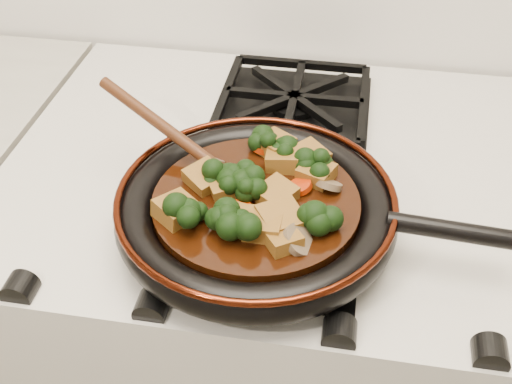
# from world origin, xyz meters

# --- Properties ---
(stove) EXTENTS (0.76, 0.60, 0.90)m
(stove) POSITION_xyz_m (0.00, 1.69, 0.45)
(stove) COLOR beige
(stove) RESTS_ON ground
(burner_grate_front) EXTENTS (0.23, 0.23, 0.03)m
(burner_grate_front) POSITION_xyz_m (0.00, 1.55, 0.91)
(burner_grate_front) COLOR black
(burner_grate_front) RESTS_ON stove
(burner_grate_back) EXTENTS (0.23, 0.23, 0.03)m
(burner_grate_back) POSITION_xyz_m (0.00, 1.83, 0.91)
(burner_grate_back) COLOR black
(burner_grate_back) RESTS_ON stove
(skillet) EXTENTS (0.45, 0.33, 0.05)m
(skillet) POSITION_xyz_m (-0.01, 1.54, 0.94)
(skillet) COLOR black
(skillet) RESTS_ON burner_grate_front
(braising_sauce) EXTENTS (0.24, 0.24, 0.02)m
(braising_sauce) POSITION_xyz_m (-0.01, 1.54, 0.95)
(braising_sauce) COLOR black
(braising_sauce) RESTS_ON skillet
(tofu_cube_0) EXTENTS (0.05, 0.06, 0.03)m
(tofu_cube_0) POSITION_xyz_m (0.01, 1.55, 0.97)
(tofu_cube_0) COLOR brown
(tofu_cube_0) RESTS_ON braising_sauce
(tofu_cube_1) EXTENTS (0.04, 0.04, 0.02)m
(tofu_cube_1) POSITION_xyz_m (-0.02, 1.49, 0.97)
(tofu_cube_1) COLOR brown
(tofu_cube_1) RESTS_ON braising_sauce
(tofu_cube_2) EXTENTS (0.05, 0.05, 0.03)m
(tofu_cube_2) POSITION_xyz_m (-0.05, 1.55, 0.97)
(tofu_cube_2) COLOR brown
(tofu_cube_2) RESTS_ON braising_sauce
(tofu_cube_3) EXTENTS (0.06, 0.06, 0.03)m
(tofu_cube_3) POSITION_xyz_m (-0.09, 1.50, 0.97)
(tofu_cube_3) COLOR brown
(tofu_cube_3) RESTS_ON braising_sauce
(tofu_cube_4) EXTENTS (0.05, 0.05, 0.02)m
(tofu_cube_4) POSITION_xyz_m (0.03, 1.47, 0.97)
(tofu_cube_4) COLOR brown
(tofu_cube_4) RESTS_ON braising_sauce
(tofu_cube_5) EXTENTS (0.04, 0.04, 0.03)m
(tofu_cube_5) POSITION_xyz_m (0.01, 1.49, 0.97)
(tofu_cube_5) COLOR brown
(tofu_cube_5) RESTS_ON braising_sauce
(tofu_cube_6) EXTENTS (0.06, 0.06, 0.03)m
(tofu_cube_6) POSITION_xyz_m (0.02, 1.50, 0.97)
(tofu_cube_6) COLOR brown
(tofu_cube_6) RESTS_ON braising_sauce
(tofu_cube_7) EXTENTS (0.04, 0.05, 0.03)m
(tofu_cube_7) POSITION_xyz_m (0.01, 1.61, 0.97)
(tofu_cube_7) COLOR brown
(tofu_cube_7) RESTS_ON braising_sauce
(tofu_cube_8) EXTENTS (0.05, 0.05, 0.02)m
(tofu_cube_8) POSITION_xyz_m (0.05, 1.59, 0.97)
(tofu_cube_8) COLOR brown
(tofu_cube_8) RESTS_ON braising_sauce
(tofu_cube_9) EXTENTS (0.06, 0.06, 0.03)m
(tofu_cube_9) POSITION_xyz_m (0.04, 1.62, 0.97)
(tofu_cube_9) COLOR brown
(tofu_cube_9) RESTS_ON braising_sauce
(tofu_cube_10) EXTENTS (0.06, 0.06, 0.03)m
(tofu_cube_10) POSITION_xyz_m (-0.07, 1.56, 0.97)
(tofu_cube_10) COLOR brown
(tofu_cube_10) RESTS_ON braising_sauce
(tofu_cube_11) EXTENTS (0.06, 0.06, 0.03)m
(tofu_cube_11) POSITION_xyz_m (-0.00, 1.64, 0.97)
(tofu_cube_11) COLOR brown
(tofu_cube_11) RESTS_ON braising_sauce
(broccoli_floret_0) EXTENTS (0.09, 0.09, 0.07)m
(broccoli_floret_0) POSITION_xyz_m (-0.04, 1.49, 0.97)
(broccoli_floret_0) COLOR black
(broccoli_floret_0) RESTS_ON braising_sauce
(broccoli_floret_1) EXTENTS (0.08, 0.07, 0.07)m
(broccoli_floret_1) POSITION_xyz_m (-0.01, 1.48, 0.97)
(broccoli_floret_1) COLOR black
(broccoli_floret_1) RESTS_ON braising_sauce
(broccoli_floret_2) EXTENTS (0.09, 0.09, 0.07)m
(broccoli_floret_2) POSITION_xyz_m (-0.02, 1.56, 0.97)
(broccoli_floret_2) COLOR black
(broccoli_floret_2) RESTS_ON braising_sauce
(broccoli_floret_3) EXTENTS (0.08, 0.08, 0.06)m
(broccoli_floret_3) POSITION_xyz_m (-0.05, 1.55, 0.97)
(broccoli_floret_3) COLOR black
(broccoli_floret_3) RESTS_ON braising_sauce
(broccoli_floret_4) EXTENTS (0.07, 0.07, 0.06)m
(broccoli_floret_4) POSITION_xyz_m (0.00, 1.62, 0.97)
(broccoli_floret_4) COLOR black
(broccoli_floret_4) RESTS_ON braising_sauce
(broccoli_floret_5) EXTENTS (0.09, 0.09, 0.06)m
(broccoli_floret_5) POSITION_xyz_m (0.07, 1.50, 0.97)
(broccoli_floret_5) COLOR black
(broccoli_floret_5) RESTS_ON braising_sauce
(broccoli_floret_6) EXTENTS (0.08, 0.08, 0.05)m
(broccoli_floret_6) POSITION_xyz_m (-0.02, 1.64, 0.97)
(broccoli_floret_6) COLOR black
(broccoli_floret_6) RESTS_ON braising_sauce
(broccoli_floret_7) EXTENTS (0.09, 0.08, 0.07)m
(broccoli_floret_7) POSITION_xyz_m (-0.03, 1.55, 0.97)
(broccoli_floret_7) COLOR black
(broccoli_floret_7) RESTS_ON braising_sauce
(broccoli_floret_8) EXTENTS (0.07, 0.07, 0.07)m
(broccoli_floret_8) POSITION_xyz_m (-0.08, 1.49, 0.97)
(broccoli_floret_8) COLOR black
(broccoli_floret_8) RESTS_ON braising_sauce
(broccoli_floret_9) EXTENTS (0.09, 0.08, 0.06)m
(broccoli_floret_9) POSITION_xyz_m (0.05, 1.60, 0.97)
(broccoli_floret_9) COLOR black
(broccoli_floret_9) RESTS_ON braising_sauce
(carrot_coin_0) EXTENTS (0.03, 0.03, 0.02)m
(carrot_coin_0) POSITION_xyz_m (0.04, 1.57, 0.96)
(carrot_coin_0) COLOR #A62404
(carrot_coin_0) RESTS_ON braising_sauce
(carrot_coin_1) EXTENTS (0.03, 0.03, 0.02)m
(carrot_coin_1) POSITION_xyz_m (-0.02, 1.64, 0.96)
(carrot_coin_1) COLOR #A62404
(carrot_coin_1) RESTS_ON braising_sauce
(carrot_coin_2) EXTENTS (0.03, 0.03, 0.02)m
(carrot_coin_2) POSITION_xyz_m (0.06, 1.52, 0.96)
(carrot_coin_2) COLOR #A62404
(carrot_coin_2) RESTS_ON braising_sauce
(carrot_coin_3) EXTENTS (0.03, 0.03, 0.01)m
(carrot_coin_3) POSITION_xyz_m (-0.02, 1.52, 0.96)
(carrot_coin_3) COLOR #A62404
(carrot_coin_3) RESTS_ON braising_sauce
(mushroom_slice_0) EXTENTS (0.04, 0.04, 0.03)m
(mushroom_slice_0) POSITION_xyz_m (0.05, 1.48, 0.97)
(mushroom_slice_0) COLOR brown
(mushroom_slice_0) RESTS_ON braising_sauce
(mushroom_slice_1) EXTENTS (0.04, 0.04, 0.02)m
(mushroom_slice_1) POSITION_xyz_m (0.07, 1.58, 0.97)
(mushroom_slice_1) COLOR brown
(mushroom_slice_1) RESTS_ON braising_sauce
(mushroom_slice_2) EXTENTS (0.05, 0.04, 0.03)m
(mushroom_slice_2) POSITION_xyz_m (-0.08, 1.60, 0.97)
(mushroom_slice_2) COLOR brown
(mushroom_slice_2) RESTS_ON braising_sauce
(wooden_spoon) EXTENTS (0.13, 0.09, 0.21)m
(wooden_spoon) POSITION_xyz_m (-0.10, 1.60, 0.98)
(wooden_spoon) COLOR #401E0D
(wooden_spoon) RESTS_ON braising_sauce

